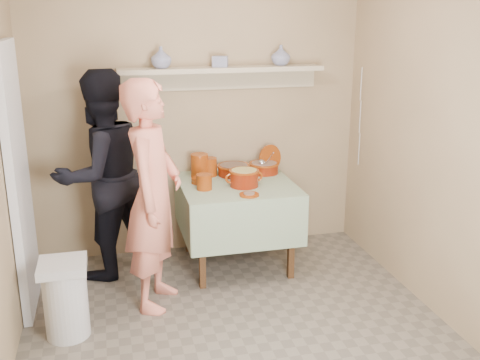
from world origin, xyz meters
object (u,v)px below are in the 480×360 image
object	(u,v)px
person_cook	(153,196)
cazuela_rice	(244,177)
person_helper	(102,176)
serving_table	(237,196)
trash_bin	(66,299)

from	to	relation	value
person_cook	cazuela_rice	distance (m)	0.90
person_helper	serving_table	bearing A→B (deg)	143.70
person_cook	serving_table	size ratio (longest dim) A/B	1.79
person_cook	cazuela_rice	world-z (taller)	person_cook
person_helper	person_cook	bearing A→B (deg)	89.27
serving_table	person_helper	bearing A→B (deg)	174.68
cazuela_rice	person_cook	bearing A→B (deg)	-152.27
cazuela_rice	person_helper	bearing A→B (deg)	169.80
trash_bin	cazuela_rice	bearing A→B (deg)	27.15
serving_table	person_cook	bearing A→B (deg)	-145.34
person_cook	cazuela_rice	size ratio (longest dim) A/B	5.27
cazuela_rice	trash_bin	distance (m)	1.73
person_cook	person_helper	distance (m)	0.73
person_cook	serving_table	world-z (taller)	person_cook
serving_table	trash_bin	xyz separation A→B (m)	(-1.42, -0.85, -0.36)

